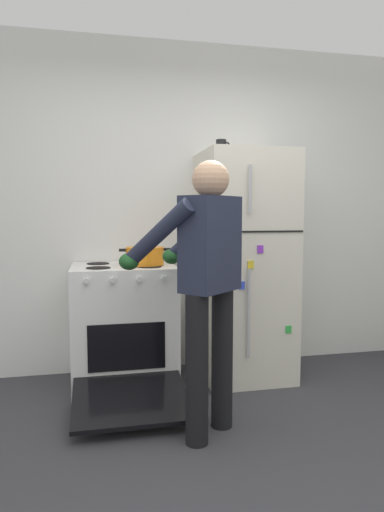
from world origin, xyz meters
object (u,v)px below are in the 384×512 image
stove_range (124,327)px  red_pot (145,256)px  refrigerator (244,266)px  coffee_mug (221,146)px  person_cook (204,273)px

stove_range → red_pot: bearing=-11.3°
refrigerator → stove_range: 1.05m
stove_range → coffee_mug: size_ratio=10.90×
stove_range → coffee_mug: bearing=5.0°
stove_range → red_pot: (0.16, -0.03, 0.54)m
refrigerator → stove_range: (-0.95, -0.02, -0.44)m
coffee_mug → refrigerator: bearing=-15.8°
person_cook → red_pot: (-0.25, 0.82, 0.03)m
person_cook → coffee_mug: bearing=68.7°
refrigerator → coffee_mug: size_ratio=15.89×
stove_range → person_cook: bearing=-64.2°
red_pot → coffee_mug: (0.61, 0.10, 0.84)m
stove_range → coffee_mug: 1.58m
person_cook → coffee_mug: (0.36, 0.92, 0.87)m
red_pot → coffee_mug: size_ratio=3.39×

